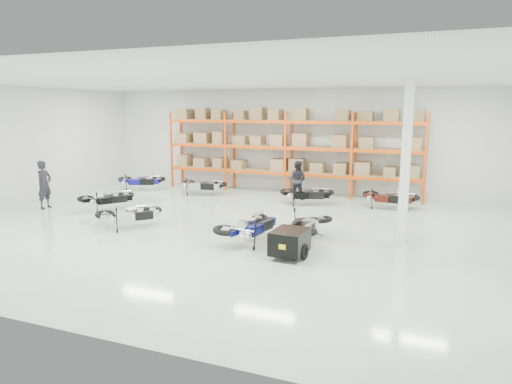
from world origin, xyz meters
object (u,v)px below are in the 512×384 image
at_px(moto_back_b, 202,182).
at_px(moto_back_c, 307,190).
at_px(trailer, 290,242).
at_px(moto_blue_centre, 250,221).
at_px(moto_touring_right, 307,221).
at_px(moto_back_d, 389,194).
at_px(person_left, 44,185).
at_px(person_back, 297,180).
at_px(moto_back_a, 140,178).
at_px(moto_black_far_left, 108,195).
at_px(moto_silver_left, 130,211).

distance_m(moto_back_b, moto_back_c, 4.75).
height_order(trailer, moto_back_c, moto_back_c).
distance_m(moto_blue_centre, trailer, 1.69).
bearing_deg(moto_touring_right, moto_back_c, 107.37).
bearing_deg(moto_back_d, moto_touring_right, 169.10).
xyz_separation_m(person_left, person_back, (8.25, 5.07, -0.10)).
distance_m(trailer, moto_back_a, 11.30).
xyz_separation_m(moto_blue_centre, trailer, (1.44, -0.87, -0.18)).
relative_size(trailer, person_left, 0.95).
bearing_deg(moto_black_far_left, moto_back_b, -77.42).
height_order(moto_back_b, moto_back_c, moto_back_c).
bearing_deg(moto_back_b, moto_silver_left, 179.97).
height_order(person_left, person_back, person_left).
bearing_deg(moto_blue_centre, person_left, 3.34).
relative_size(moto_back_b, person_back, 1.12).
bearing_deg(moto_back_d, moto_silver_left, 136.39).
relative_size(moto_back_c, moto_back_d, 1.00).
relative_size(moto_silver_left, moto_back_d, 0.98).
bearing_deg(moto_back_d, moto_back_c, 105.72).
xyz_separation_m(moto_blue_centre, person_back, (-0.50, 6.36, 0.20)).
distance_m(moto_blue_centre, moto_silver_left, 4.06).
distance_m(moto_silver_left, trailer, 5.59).
relative_size(moto_silver_left, moto_back_b, 1.00).
bearing_deg(moto_back_b, moto_black_far_left, 149.40).
xyz_separation_m(moto_touring_right, trailer, (0.00, -1.60, -0.15)).
distance_m(moto_touring_right, person_back, 5.96).
height_order(moto_back_d, person_left, person_left).
bearing_deg(moto_back_d, moto_blue_centre, 159.44).
relative_size(moto_touring_right, moto_back_c, 1.02).
bearing_deg(trailer, moto_back_a, 147.42).
distance_m(moto_black_far_left, moto_back_d, 10.39).
xyz_separation_m(moto_black_far_left, moto_back_c, (6.57, 3.54, 0.01)).
bearing_deg(moto_silver_left, trailer, -146.83).
height_order(moto_touring_right, moto_back_d, moto_touring_right).
height_order(moto_silver_left, person_left, person_left).
xyz_separation_m(moto_touring_right, moto_back_c, (-1.29, 4.75, -0.01)).
height_order(trailer, moto_back_d, moto_back_d).
xyz_separation_m(moto_touring_right, moto_back_b, (-6.02, 5.09, -0.02)).
bearing_deg(person_back, moto_black_far_left, 39.25).
bearing_deg(trailer, moto_silver_left, 173.25).
bearing_deg(moto_black_far_left, moto_back_c, -113.85).
bearing_deg(trailer, moto_touring_right, 93.40).
relative_size(moto_back_c, person_back, 1.14).
bearing_deg(moto_back_d, moto_back_a, 98.47).
bearing_deg(trailer, person_left, 171.45).
relative_size(moto_silver_left, moto_back_c, 0.98).
bearing_deg(trailer, person_back, 108.36).
height_order(moto_touring_right, moto_back_a, moto_back_a).
distance_m(moto_back_c, person_back, 1.12).
relative_size(moto_blue_centre, moto_back_b, 1.10).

